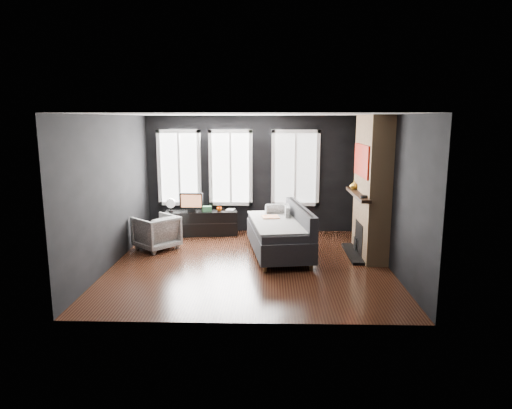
{
  "coord_description": "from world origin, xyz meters",
  "views": [
    {
      "loc": [
        0.34,
        -8.05,
        2.63
      ],
      "look_at": [
        0.1,
        0.3,
        1.05
      ],
      "focal_mm": 32.0,
      "sensor_mm": 36.0,
      "label": 1
    }
  ],
  "objects_px": {
    "monitor": "(191,201)",
    "media_console": "(202,223)",
    "book": "(227,205)",
    "sofa": "(279,230)",
    "mantel_vase": "(354,185)",
    "armchair": "(156,231)",
    "mug": "(219,208)"
  },
  "relations": [
    {
      "from": "monitor",
      "to": "book",
      "type": "bearing_deg",
      "value": 12.47
    },
    {
      "from": "sofa",
      "to": "media_console",
      "type": "height_order",
      "value": "sofa"
    },
    {
      "from": "book",
      "to": "mantel_vase",
      "type": "relative_size",
      "value": 1.39
    },
    {
      "from": "media_console",
      "to": "monitor",
      "type": "relative_size",
      "value": 3.04
    },
    {
      "from": "sofa",
      "to": "armchair",
      "type": "xyz_separation_m",
      "value": [
        -2.48,
        0.3,
        -0.1
      ]
    },
    {
      "from": "armchair",
      "to": "media_console",
      "type": "relative_size",
      "value": 0.47
    },
    {
      "from": "sofa",
      "to": "book",
      "type": "height_order",
      "value": "sofa"
    },
    {
      "from": "armchair",
      "to": "mug",
      "type": "height_order",
      "value": "armchair"
    },
    {
      "from": "media_console",
      "to": "mug",
      "type": "distance_m",
      "value": 0.53
    },
    {
      "from": "monitor",
      "to": "media_console",
      "type": "bearing_deg",
      "value": 15.63
    },
    {
      "from": "armchair",
      "to": "media_console",
      "type": "bearing_deg",
      "value": -170.14
    },
    {
      "from": "mug",
      "to": "book",
      "type": "height_order",
      "value": "book"
    },
    {
      "from": "media_console",
      "to": "book",
      "type": "distance_m",
      "value": 0.7
    },
    {
      "from": "sofa",
      "to": "armchair",
      "type": "distance_m",
      "value": 2.5
    },
    {
      "from": "armchair",
      "to": "mantel_vase",
      "type": "distance_m",
      "value": 4.11
    },
    {
      "from": "book",
      "to": "monitor",
      "type": "bearing_deg",
      "value": -167.37
    },
    {
      "from": "mug",
      "to": "book",
      "type": "bearing_deg",
      "value": 40.27
    },
    {
      "from": "sofa",
      "to": "book",
      "type": "relative_size",
      "value": 9.1
    },
    {
      "from": "monitor",
      "to": "mug",
      "type": "height_order",
      "value": "monitor"
    },
    {
      "from": "sofa",
      "to": "monitor",
      "type": "relative_size",
      "value": 4.19
    },
    {
      "from": "armchair",
      "to": "monitor",
      "type": "xyz_separation_m",
      "value": [
        0.54,
        1.14,
        0.41
      ]
    },
    {
      "from": "mantel_vase",
      "to": "armchair",
      "type": "bearing_deg",
      "value": -177.85
    },
    {
      "from": "book",
      "to": "sofa",
      "type": "bearing_deg",
      "value": -54.14
    },
    {
      "from": "media_console",
      "to": "book",
      "type": "height_order",
      "value": "book"
    },
    {
      "from": "media_console",
      "to": "book",
      "type": "relative_size",
      "value": 6.6
    },
    {
      "from": "book",
      "to": "mantel_vase",
      "type": "bearing_deg",
      "value": -23.47
    },
    {
      "from": "sofa",
      "to": "book",
      "type": "distance_m",
      "value": 2.0
    },
    {
      "from": "book",
      "to": "mantel_vase",
      "type": "height_order",
      "value": "mantel_vase"
    },
    {
      "from": "book",
      "to": "armchair",
      "type": "bearing_deg",
      "value": -135.06
    },
    {
      "from": "sofa",
      "to": "mug",
      "type": "height_order",
      "value": "sofa"
    },
    {
      "from": "media_console",
      "to": "monitor",
      "type": "xyz_separation_m",
      "value": [
        -0.21,
        -0.06,
        0.52
      ]
    },
    {
      "from": "sofa",
      "to": "media_console",
      "type": "xyz_separation_m",
      "value": [
        -1.73,
        1.5,
        -0.2
      ]
    }
  ]
}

